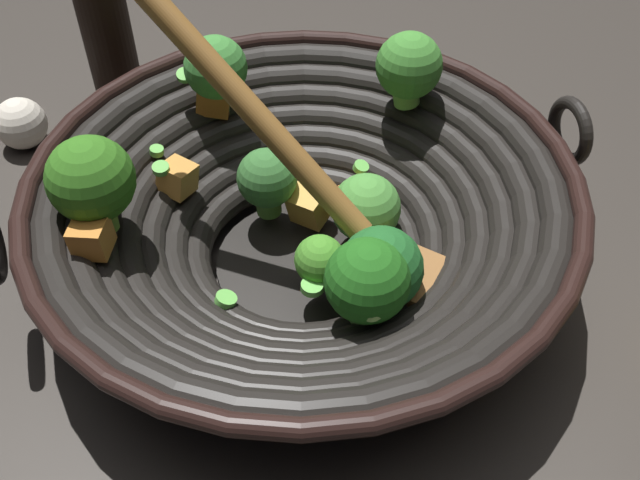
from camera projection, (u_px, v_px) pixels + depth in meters
ground_plane at (305, 268)px, 0.58m from camera, size 4.00×4.00×0.00m
wok at (303, 210)px, 0.54m from camera, size 0.43×0.40×0.22m
soy_sauce_bottle at (111, 48)px, 0.67m from camera, size 0.04×0.04×0.19m
garlic_bulb at (21, 123)px, 0.68m from camera, size 0.05×0.05×0.05m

